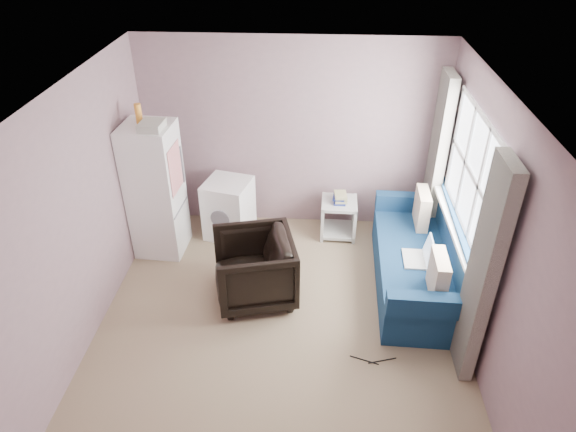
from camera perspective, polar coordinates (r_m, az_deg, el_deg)
name	(u,v)px	position (r m, az deg, el deg)	size (l,w,h in m)	color
room	(281,227)	(4.73, -0.80, -1.26)	(3.84, 4.24, 2.54)	#998264
armchair	(254,266)	(5.62, -3.78, -5.52)	(0.83, 0.78, 0.86)	black
fridge	(156,190)	(6.35, -14.50, 2.84)	(0.62, 0.60, 1.90)	white
washing_machine	(229,207)	(6.69, -6.61, 0.96)	(0.66, 0.66, 0.78)	white
side_table	(339,215)	(6.73, 5.65, 0.08)	(0.47, 0.47, 0.62)	beige
sofa	(426,262)	(6.01, 15.08, -4.96)	(1.00, 2.10, 0.92)	navy
window_dressing	(456,208)	(5.58, 18.15, 0.89)	(0.17, 2.62, 2.18)	white
floor_cables	(373,360)	(5.26, 9.45, -15.54)	(0.45, 0.10, 0.01)	black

